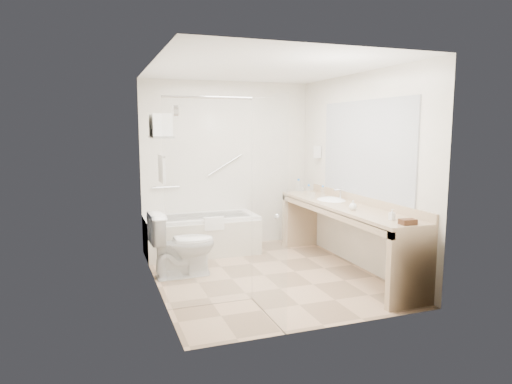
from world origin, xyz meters
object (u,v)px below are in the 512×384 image
object	(u,v)px
bathtub	(202,235)
toilet	(182,245)
vanity_counter	(344,221)
water_bottle_left	(309,191)
amenity_basket	(408,222)

from	to	relation	value
bathtub	toilet	xyz separation A→B (m)	(-0.45, -0.92, 0.12)
bathtub	vanity_counter	bearing A→B (deg)	-42.35
vanity_counter	bathtub	bearing A→B (deg)	137.65
water_bottle_left	toilet	bearing A→B (deg)	-170.42
toilet	water_bottle_left	xyz separation A→B (m)	(1.86, 0.31, 0.54)
amenity_basket	vanity_counter	bearing A→B (deg)	89.10
bathtub	amenity_basket	xyz separation A→B (m)	(1.50, -2.64, 0.60)
vanity_counter	toilet	bearing A→B (deg)	166.67
vanity_counter	amenity_basket	world-z (taller)	vanity_counter
toilet	amenity_basket	world-z (taller)	amenity_basket
water_bottle_left	bathtub	bearing A→B (deg)	156.58
bathtub	water_bottle_left	size ratio (longest dim) A/B	9.37
vanity_counter	water_bottle_left	distance (m)	0.84
amenity_basket	toilet	bearing A→B (deg)	138.69
bathtub	toilet	world-z (taller)	toilet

